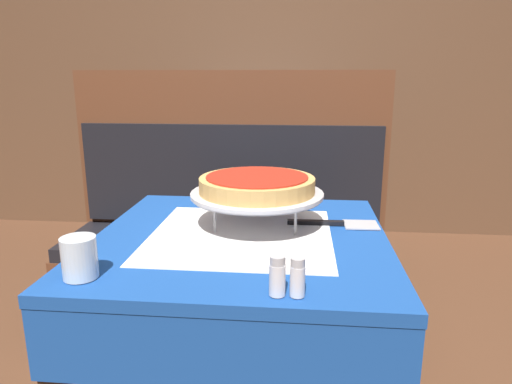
# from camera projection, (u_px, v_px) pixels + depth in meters

# --- Properties ---
(dining_table_front) EXTENTS (0.80, 0.80, 0.76)m
(dining_table_front) POSITION_uv_depth(u_px,v_px,m) (241.00, 273.00, 1.29)
(dining_table_front) COLOR #194799
(dining_table_front) RESTS_ON ground_plane
(dining_table_rear) EXTENTS (0.84, 0.84, 0.76)m
(dining_table_rear) POSITION_uv_depth(u_px,v_px,m) (254.00, 157.00, 3.03)
(dining_table_rear) COLOR #194799
(dining_table_rear) RESTS_ON ground_plane
(booth_bench) EXTENTS (1.47, 0.46, 1.21)m
(booth_bench) POSITION_uv_depth(u_px,v_px,m) (227.00, 258.00, 2.14)
(booth_bench) COLOR brown
(booth_bench) RESTS_ON ground_plane
(back_wall_panel) EXTENTS (6.00, 0.04, 2.40)m
(back_wall_panel) POSITION_uv_depth(u_px,v_px,m) (280.00, 74.00, 3.38)
(back_wall_panel) COLOR brown
(back_wall_panel) RESTS_ON ground_plane
(pizza_pan_stand) EXTENTS (0.38, 0.38, 0.10)m
(pizza_pan_stand) POSITION_uv_depth(u_px,v_px,m) (257.00, 195.00, 1.31)
(pizza_pan_stand) COLOR #ADADB2
(pizza_pan_stand) RESTS_ON dining_table_front
(deep_dish_pizza) EXTENTS (0.33, 0.33, 0.05)m
(deep_dish_pizza) POSITION_uv_depth(u_px,v_px,m) (257.00, 184.00, 1.30)
(deep_dish_pizza) COLOR tan
(deep_dish_pizza) RESTS_ON pizza_pan_stand
(pizza_server) EXTENTS (0.27, 0.09, 0.01)m
(pizza_server) POSITION_uv_depth(u_px,v_px,m) (336.00, 223.00, 1.35)
(pizza_server) COLOR #BCBCC1
(pizza_server) RESTS_ON dining_table_front
(water_glass_near) EXTENTS (0.08, 0.08, 0.09)m
(water_glass_near) POSITION_uv_depth(u_px,v_px,m) (79.00, 257.00, 0.99)
(water_glass_near) COLOR silver
(water_glass_near) RESTS_ON dining_table_front
(salt_shaker) EXTENTS (0.03, 0.03, 0.08)m
(salt_shaker) POSITION_uv_depth(u_px,v_px,m) (277.00, 276.00, 0.91)
(salt_shaker) COLOR silver
(salt_shaker) RESTS_ON dining_table_front
(pepper_shaker) EXTENTS (0.03, 0.03, 0.08)m
(pepper_shaker) POSITION_uv_depth(u_px,v_px,m) (298.00, 277.00, 0.90)
(pepper_shaker) COLOR silver
(pepper_shaker) RESTS_ON dining_table_front
(condiment_caddy) EXTENTS (0.12, 0.12, 0.18)m
(condiment_caddy) POSITION_uv_depth(u_px,v_px,m) (239.00, 136.00, 2.90)
(condiment_caddy) COLOR black
(condiment_caddy) RESTS_ON dining_table_rear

